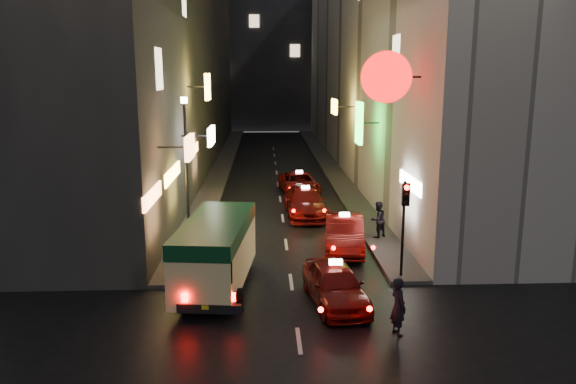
{
  "coord_description": "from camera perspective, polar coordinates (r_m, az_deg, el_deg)",
  "views": [
    {
      "loc": [
        -0.93,
        -10.48,
        7.37
      ],
      "look_at": [
        0.08,
        13.0,
        2.35
      ],
      "focal_mm": 35.0,
      "sensor_mm": 36.0,
      "label": 1
    }
  ],
  "objects": [
    {
      "name": "taxi_far",
      "position": [
        34.69,
        1.15,
        1.06
      ],
      "size": [
        2.43,
        4.89,
        1.67
      ],
      "color": "#660D0A",
      "rests_on": "ground"
    },
    {
      "name": "sidewalk_left",
      "position": [
        45.2,
        -6.65,
        2.69
      ],
      "size": [
        1.5,
        52.0,
        0.15
      ],
      "primitive_type": "cube",
      "color": "#474542",
      "rests_on": "ground"
    },
    {
      "name": "taxi_second",
      "position": [
        23.75,
        5.73,
        -3.92
      ],
      "size": [
        2.78,
        5.58,
        1.88
      ],
      "color": "#660D0A",
      "rests_on": "ground"
    },
    {
      "name": "taxi_third",
      "position": [
        29.3,
        1.77,
        -0.82
      ],
      "size": [
        2.32,
        5.34,
        1.85
      ],
      "color": "#660D0A",
      "rests_on": "ground"
    },
    {
      "name": "taxi_near",
      "position": [
        18.34,
        4.83,
        -9.02
      ],
      "size": [
        2.71,
        5.17,
        1.74
      ],
      "color": "#660D0A",
      "rests_on": "ground"
    },
    {
      "name": "building_right",
      "position": [
        45.39,
        9.16,
        13.97
      ],
      "size": [
        8.28,
        52.0,
        18.0
      ],
      "color": "beige",
      "rests_on": "ground"
    },
    {
      "name": "sidewalk_right",
      "position": [
        45.37,
        4.13,
        2.78
      ],
      "size": [
        1.5,
        52.0,
        0.15
      ],
      "primitive_type": "cube",
      "color": "#474542",
      "rests_on": "ground"
    },
    {
      "name": "pedestrian_crossing",
      "position": [
        16.52,
        11.15,
        -10.97
      ],
      "size": [
        0.58,
        0.73,
        1.94
      ],
      "primitive_type": "imported",
      "rotation": [
        0.0,
        0.0,
        1.88
      ],
      "color": "black",
      "rests_on": "ground"
    },
    {
      "name": "minibus",
      "position": [
        19.42,
        -7.32,
        -5.47
      ],
      "size": [
        2.61,
        5.9,
        2.45
      ],
      "color": "#F8EB9B",
      "rests_on": "ground"
    },
    {
      "name": "pedestrian_sidewalk",
      "position": [
        25.24,
        9.12,
        -2.54
      ],
      "size": [
        0.82,
        0.75,
        1.85
      ],
      "primitive_type": "imported",
      "rotation": [
        0.0,
        0.0,
        3.72
      ],
      "color": "black",
      "rests_on": "sidewalk_right"
    },
    {
      "name": "building_left",
      "position": [
        45.06,
        -11.84,
        13.89
      ],
      "size": [
        7.57,
        52.03,
        18.0
      ],
      "color": "#3C3836",
      "rests_on": "ground"
    },
    {
      "name": "lamp_post",
      "position": [
        23.99,
        -10.29,
        3.12
      ],
      "size": [
        0.28,
        0.28,
        6.22
      ],
      "color": "black",
      "rests_on": "sidewalk_left"
    },
    {
      "name": "building_far",
      "position": [
        76.57,
        -1.82,
        14.77
      ],
      "size": [
        30.0,
        10.0,
        22.0
      ],
      "primitive_type": "cube",
      "color": "#37383D",
      "rests_on": "ground"
    },
    {
      "name": "traffic_light",
      "position": [
        20.13,
        11.78,
        -1.65
      ],
      "size": [
        0.26,
        0.43,
        3.5
      ],
      "color": "black",
      "rests_on": "sidewalk_right"
    }
  ]
}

